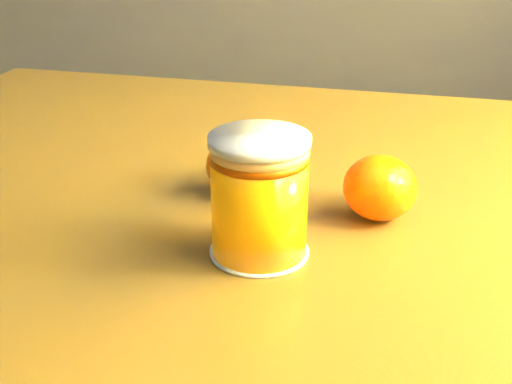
{
  "coord_description": "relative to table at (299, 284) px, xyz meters",
  "views": [
    {
      "loc": [
        1.04,
        -0.38,
        0.98
      ],
      "look_at": [
        1.0,
        0.09,
        0.76
      ],
      "focal_mm": 50.0,
      "sensor_mm": 36.0,
      "label": 1
    }
  ],
  "objects": [
    {
      "name": "juice_glass",
      "position": [
        -0.03,
        -0.11,
        0.14
      ],
      "size": [
        0.07,
        0.07,
        0.09
      ],
      "rotation": [
        0.0,
        0.0,
        -0.31
      ],
      "color": "orange",
      "rests_on": "table"
    },
    {
      "name": "orange_front",
      "position": [
        -0.06,
        0.0,
        0.12
      ],
      "size": [
        0.08,
        0.08,
        0.05
      ],
      "primitive_type": "ellipsoid",
      "rotation": [
        0.0,
        0.0,
        -0.34
      ],
      "color": "#FF5D05",
      "rests_on": "table"
    },
    {
      "name": "orange_back",
      "position": [
        0.06,
        -0.04,
        0.12
      ],
      "size": [
        0.07,
        0.07,
        0.05
      ],
      "primitive_type": "ellipsoid",
      "rotation": [
        0.0,
        0.0,
        -0.17
      ],
      "color": "#FF5D05",
      "rests_on": "table"
    },
    {
      "name": "table",
      "position": [
        0.0,
        0.0,
        0.0
      ],
      "size": [
        1.04,
        0.79,
        0.71
      ],
      "rotation": [
        0.0,
        0.0,
        -0.14
      ],
      "color": "brown",
      "rests_on": "ground"
    }
  ]
}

